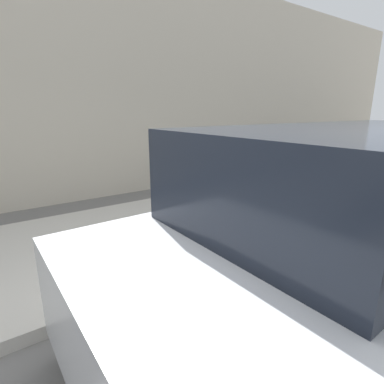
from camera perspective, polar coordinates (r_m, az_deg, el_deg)
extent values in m
plane|color=slate|center=(2.79, 5.98, -25.53)|extent=(60.00, 60.00, 0.00)
cube|color=#BCB7AD|center=(4.40, -13.30, -8.74)|extent=(24.00, 2.80, 0.13)
cube|color=beige|center=(6.57, -23.75, 18.97)|extent=(24.00, 0.30, 4.77)
cylinder|color=gray|center=(3.50, 0.00, -5.55)|extent=(0.08, 0.08, 0.90)
cube|color=slate|center=(3.33, 0.00, 4.25)|extent=(0.15, 0.13, 0.31)
cube|color=gray|center=(3.27, 0.67, 4.47)|extent=(0.09, 0.01, 0.11)
cylinder|color=slate|center=(3.30, 0.00, 7.87)|extent=(0.21, 0.10, 0.21)
cylinder|color=black|center=(4.95, 27.11, -4.06)|extent=(0.65, 0.23, 0.65)
cylinder|color=black|center=(2.77, -5.25, -17.44)|extent=(0.65, 0.23, 0.65)
cube|color=#B7BABF|center=(3.20, 28.23, -8.68)|extent=(5.03, 2.00, 0.75)
cube|color=black|center=(3.11, 30.80, 4.28)|extent=(3.56, 1.74, 0.70)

